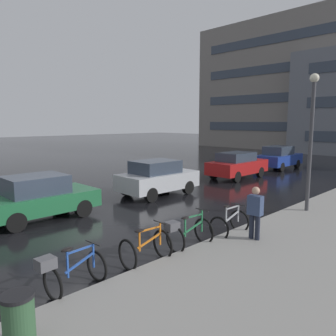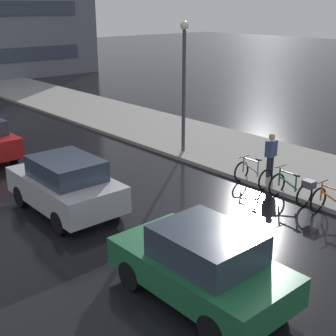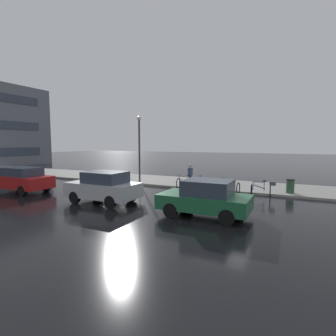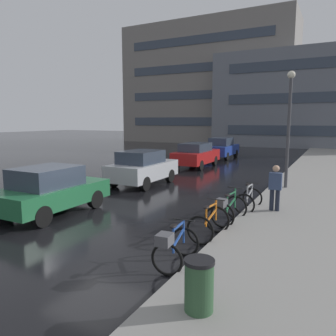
% 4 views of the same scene
% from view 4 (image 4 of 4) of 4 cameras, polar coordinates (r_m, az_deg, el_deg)
% --- Properties ---
extents(ground_plane, '(140.00, 140.00, 0.00)m').
position_cam_4_polar(ground_plane, '(10.12, -12.41, -9.68)').
color(ground_plane, black).
extents(sidewalk_kerb, '(4.80, 60.00, 0.14)m').
position_cam_4_polar(sidewalk_kerb, '(17.61, 26.31, -2.43)').
color(sidewalk_kerb, gray).
rests_on(sidewalk_kerb, ground).
extents(bicycle_nearest, '(0.78, 1.40, 0.97)m').
position_cam_4_polar(bicycle_nearest, '(7.03, 1.01, -13.44)').
color(bicycle_nearest, black).
rests_on(bicycle_nearest, ground).
extents(bicycle_second, '(0.83, 1.17, 0.97)m').
position_cam_4_polar(bicycle_second, '(8.78, 7.16, -9.56)').
color(bicycle_second, black).
rests_on(bicycle_second, ground).
extents(bicycle_third, '(0.84, 1.42, 1.02)m').
position_cam_4_polar(bicycle_third, '(9.98, 10.35, -6.94)').
color(bicycle_third, black).
rests_on(bicycle_third, ground).
extents(bicycle_farthest, '(0.74, 1.11, 1.00)m').
position_cam_4_polar(bicycle_farthest, '(11.58, 13.85, -5.39)').
color(bicycle_farthest, black).
rests_on(bicycle_farthest, ground).
extents(car_green, '(1.97, 3.85, 1.58)m').
position_cam_4_polar(car_green, '(11.57, -19.90, -3.63)').
color(car_green, '#1E6038').
rests_on(car_green, ground).
extents(car_silver, '(1.96, 3.84, 1.65)m').
position_cam_4_polar(car_silver, '(15.79, -4.49, 0.11)').
color(car_silver, '#B2B5BA').
rests_on(car_silver, ground).
extents(car_red, '(1.86, 4.23, 1.60)m').
position_cam_4_polar(car_red, '(21.75, 4.92, 2.32)').
color(car_red, '#AD1919').
rests_on(car_red, ground).
extents(car_blue, '(1.88, 4.10, 1.68)m').
position_cam_4_polar(car_blue, '(27.07, 9.29, 3.47)').
color(car_blue, navy).
rests_on(car_blue, ground).
extents(pedestrian, '(0.41, 0.26, 1.65)m').
position_cam_4_polar(pedestrian, '(11.27, 18.16, -3.16)').
color(pedestrian, '#1E2333').
rests_on(pedestrian, ground).
extents(streetlamp, '(0.32, 0.32, 5.16)m').
position_cam_4_polar(streetlamp, '(15.17, 20.32, 7.87)').
color(streetlamp, '#424247').
rests_on(streetlamp, ground).
extents(trash_bin, '(0.48, 0.48, 0.98)m').
position_cam_4_polar(trash_bin, '(5.45, 5.42, -20.26)').
color(trash_bin, '#2D5133').
rests_on(trash_bin, ground).
extents(building_facade_main, '(23.04, 10.22, 10.89)m').
position_cam_4_polar(building_facade_main, '(43.28, 24.85, 10.71)').
color(building_facade_main, slate).
rests_on(building_facade_main, ground).
extents(building_facade_side, '(23.29, 7.86, 16.09)m').
position_cam_4_polar(building_facade_side, '(47.42, 6.93, 14.29)').
color(building_facade_side, gray).
rests_on(building_facade_side, ground).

